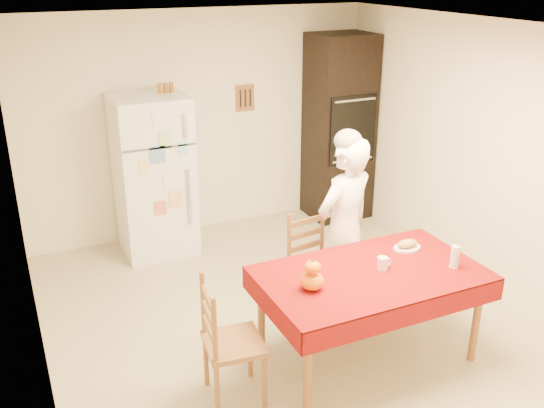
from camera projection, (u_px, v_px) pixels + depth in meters
floor at (287, 319)px, 5.37m from camera, size 4.50×4.50×0.00m
room_shell at (289, 143)px, 4.77m from camera, size 4.02×4.52×2.51m
refrigerator at (154, 176)px, 6.38m from camera, size 0.75×0.74×1.70m
oven_cabinet at (339, 128)px, 7.22m from camera, size 0.70×0.62×2.20m
dining_table at (371, 280)px, 4.61m from camera, size 1.70×1.00×0.76m
chair_far at (313, 260)px, 5.33m from camera, size 0.47×0.46×0.95m
chair_left at (225, 338)px, 4.22m from camera, size 0.45×0.46×0.95m
seated_woman at (344, 230)px, 5.16m from camera, size 0.69×0.55×1.65m
coffee_mug at (383, 263)px, 4.61m from camera, size 0.08×0.08×0.10m
pumpkin_lower at (312, 281)px, 4.33m from camera, size 0.17×0.17×0.13m
pumpkin_upper at (313, 267)px, 4.29m from camera, size 0.12×0.12×0.09m
wine_glass at (455, 257)px, 4.63m from camera, size 0.07×0.07×0.18m
bread_plate at (407, 248)px, 4.95m from camera, size 0.24×0.24×0.02m
bread_loaf at (407, 243)px, 4.94m from camera, size 0.18×0.10×0.06m
spice_jar_left at (160, 88)px, 6.14m from camera, size 0.05×0.05×0.10m
spice_jar_mid at (166, 88)px, 6.17m from camera, size 0.05×0.05×0.10m
spice_jar_right at (171, 87)px, 6.19m from camera, size 0.05×0.05×0.10m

